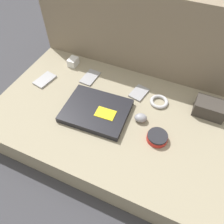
{
  "coord_description": "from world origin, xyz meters",
  "views": [
    {
      "loc": [
        0.26,
        -0.58,
        0.96
      ],
      "look_at": [
        0.0,
        0.0,
        0.17
      ],
      "focal_mm": 35.0,
      "sensor_mm": 36.0,
      "label": 1
    }
  ],
  "objects_px": {
    "computer_mouse": "(141,118)",
    "phone_small": "(139,93)",
    "laptop": "(96,111)",
    "speaker_puck": "(157,137)",
    "camera_pouch": "(210,108)",
    "charger_brick": "(73,62)",
    "phone_silver": "(45,80)",
    "phone_black": "(90,77)"
  },
  "relations": [
    {
      "from": "speaker_puck",
      "to": "phone_silver",
      "type": "xyz_separation_m",
      "value": [
        -0.66,
        0.11,
        -0.01
      ]
    },
    {
      "from": "laptop",
      "to": "charger_brick",
      "type": "height_order",
      "value": "charger_brick"
    },
    {
      "from": "laptop",
      "to": "computer_mouse",
      "type": "xyz_separation_m",
      "value": [
        0.21,
        0.04,
        0.0
      ]
    },
    {
      "from": "laptop",
      "to": "computer_mouse",
      "type": "height_order",
      "value": "computer_mouse"
    },
    {
      "from": "camera_pouch",
      "to": "laptop",
      "type": "bearing_deg",
      "value": -156.4
    },
    {
      "from": "computer_mouse",
      "to": "phone_black",
      "type": "distance_m",
      "value": 0.38
    },
    {
      "from": "computer_mouse",
      "to": "charger_brick",
      "type": "height_order",
      "value": "charger_brick"
    },
    {
      "from": "laptop",
      "to": "phone_black",
      "type": "xyz_separation_m",
      "value": [
        -0.14,
        0.21,
        -0.01
      ]
    },
    {
      "from": "phone_silver",
      "to": "camera_pouch",
      "type": "height_order",
      "value": "camera_pouch"
    },
    {
      "from": "laptop",
      "to": "phone_small",
      "type": "xyz_separation_m",
      "value": [
        0.14,
        0.2,
        -0.01
      ]
    },
    {
      "from": "laptop",
      "to": "phone_small",
      "type": "relative_size",
      "value": 2.76
    },
    {
      "from": "phone_silver",
      "to": "charger_brick",
      "type": "bearing_deg",
      "value": 77.96
    },
    {
      "from": "laptop",
      "to": "computer_mouse",
      "type": "distance_m",
      "value": 0.21
    },
    {
      "from": "phone_silver",
      "to": "phone_black",
      "type": "bearing_deg",
      "value": 39.49
    },
    {
      "from": "phone_black",
      "to": "camera_pouch",
      "type": "relative_size",
      "value": 0.88
    },
    {
      "from": "laptop",
      "to": "phone_small",
      "type": "distance_m",
      "value": 0.25
    },
    {
      "from": "speaker_puck",
      "to": "phone_black",
      "type": "bearing_deg",
      "value": 152.5
    },
    {
      "from": "speaker_puck",
      "to": "charger_brick",
      "type": "height_order",
      "value": "charger_brick"
    },
    {
      "from": "phone_silver",
      "to": "phone_black",
      "type": "height_order",
      "value": "phone_silver"
    },
    {
      "from": "computer_mouse",
      "to": "phone_black",
      "type": "xyz_separation_m",
      "value": [
        -0.35,
        0.16,
        -0.02
      ]
    },
    {
      "from": "phone_small",
      "to": "charger_brick",
      "type": "xyz_separation_m",
      "value": [
        -0.42,
        0.06,
        0.02
      ]
    },
    {
      "from": "computer_mouse",
      "to": "speaker_puck",
      "type": "xyz_separation_m",
      "value": [
        0.1,
        -0.07,
        -0.0
      ]
    },
    {
      "from": "laptop",
      "to": "phone_silver",
      "type": "distance_m",
      "value": 0.36
    },
    {
      "from": "camera_pouch",
      "to": "charger_brick",
      "type": "distance_m",
      "value": 0.76
    },
    {
      "from": "computer_mouse",
      "to": "speaker_puck",
      "type": "relative_size",
      "value": 0.76
    },
    {
      "from": "phone_black",
      "to": "camera_pouch",
      "type": "distance_m",
      "value": 0.62
    },
    {
      "from": "laptop",
      "to": "camera_pouch",
      "type": "bearing_deg",
      "value": 20.68
    },
    {
      "from": "phone_silver",
      "to": "phone_small",
      "type": "relative_size",
      "value": 1.12
    },
    {
      "from": "laptop",
      "to": "speaker_puck",
      "type": "xyz_separation_m",
      "value": [
        0.3,
        -0.03,
        0.0
      ]
    },
    {
      "from": "laptop",
      "to": "phone_silver",
      "type": "xyz_separation_m",
      "value": [
        -0.35,
        0.09,
        -0.01
      ]
    },
    {
      "from": "speaker_puck",
      "to": "phone_black",
      "type": "height_order",
      "value": "speaker_puck"
    },
    {
      "from": "computer_mouse",
      "to": "camera_pouch",
      "type": "height_order",
      "value": "camera_pouch"
    },
    {
      "from": "phone_silver",
      "to": "camera_pouch",
      "type": "relative_size",
      "value": 0.91
    },
    {
      "from": "phone_small",
      "to": "charger_brick",
      "type": "relative_size",
      "value": 1.87
    },
    {
      "from": "laptop",
      "to": "charger_brick",
      "type": "xyz_separation_m",
      "value": [
        -0.28,
        0.27,
        0.01
      ]
    },
    {
      "from": "phone_black",
      "to": "charger_brick",
      "type": "distance_m",
      "value": 0.15
    },
    {
      "from": "computer_mouse",
      "to": "phone_small",
      "type": "distance_m",
      "value": 0.17
    },
    {
      "from": "speaker_puck",
      "to": "phone_black",
      "type": "relative_size",
      "value": 0.74
    },
    {
      "from": "laptop",
      "to": "computer_mouse",
      "type": "bearing_deg",
      "value": 8.57
    },
    {
      "from": "speaker_puck",
      "to": "phone_small",
      "type": "xyz_separation_m",
      "value": [
        -0.16,
        0.23,
        -0.01
      ]
    },
    {
      "from": "speaker_puck",
      "to": "phone_small",
      "type": "relative_size",
      "value": 0.81
    },
    {
      "from": "computer_mouse",
      "to": "speaker_puck",
      "type": "height_order",
      "value": "computer_mouse"
    }
  ]
}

